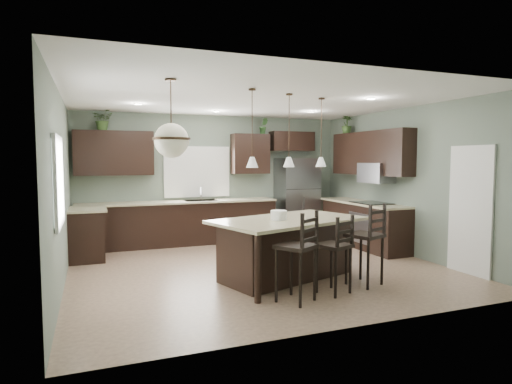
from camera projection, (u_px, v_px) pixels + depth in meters
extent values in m
plane|color=#9E8466|center=(259.00, 268.00, 7.19)|extent=(6.00, 6.00, 0.00)
cube|color=white|center=(470.00, 210.00, 6.74)|extent=(0.04, 0.82, 2.04)
cube|color=white|center=(197.00, 172.00, 9.47)|extent=(1.35, 0.02, 1.00)
cube|color=white|center=(58.00, 181.00, 5.26)|extent=(0.02, 1.10, 1.00)
cube|color=black|center=(87.00, 235.00, 7.77)|extent=(0.60, 0.90, 0.90)
cube|color=beige|center=(87.00, 209.00, 7.74)|extent=(0.66, 0.96, 0.04)
cube|color=black|center=(180.00, 224.00, 9.13)|extent=(4.20, 0.60, 0.90)
cube|color=beige|center=(180.00, 202.00, 9.08)|extent=(4.20, 0.66, 0.04)
cube|color=gray|center=(201.00, 201.00, 9.24)|extent=(0.70, 0.45, 0.01)
cylinder|color=silver|center=(201.00, 194.00, 9.20)|extent=(0.02, 0.02, 0.28)
cube|color=black|center=(114.00, 153.00, 8.67)|extent=(1.55, 0.34, 0.90)
cube|color=black|center=(250.00, 154.00, 9.73)|extent=(0.85, 0.34, 0.90)
cube|color=black|center=(292.00, 141.00, 10.09)|extent=(1.05, 0.34, 0.45)
cube|color=black|center=(364.00, 225.00, 8.94)|extent=(0.60, 2.35, 0.90)
cube|color=beige|center=(363.00, 203.00, 8.90)|extent=(0.66, 2.35, 0.04)
cube|color=black|center=(371.00, 203.00, 8.64)|extent=(0.58, 0.75, 0.02)
cube|color=gray|center=(359.00, 228.00, 8.57)|extent=(0.01, 0.72, 0.60)
cube|color=black|center=(370.00, 153.00, 8.87)|extent=(0.34, 2.35, 0.90)
cube|color=gray|center=(376.00, 173.00, 8.63)|extent=(0.40, 0.75, 0.40)
cube|color=gray|center=(297.00, 198.00, 10.06)|extent=(0.90, 0.74, 1.85)
cube|color=black|center=(288.00, 249.00, 6.50)|extent=(2.54, 1.90, 0.92)
cylinder|color=white|center=(279.00, 215.00, 6.34)|extent=(0.24, 0.24, 0.14)
cube|color=black|center=(296.00, 256.00, 5.43)|extent=(0.60, 0.60, 1.18)
cube|color=black|center=(334.00, 254.00, 5.78)|extent=(0.51, 0.51, 1.08)
cube|color=black|center=(365.00, 244.00, 6.17)|extent=(0.57, 0.57, 1.19)
imported|color=#324C21|center=(103.00, 120.00, 8.52)|extent=(0.43, 0.38, 0.43)
imported|color=#2A5324|center=(264.00, 126.00, 9.77)|extent=(0.23, 0.20, 0.37)
imported|color=#324F22|center=(347.00, 124.00, 9.61)|extent=(0.25, 0.25, 0.42)
plane|color=slate|center=(214.00, 178.00, 9.64)|extent=(6.00, 0.00, 6.00)
plane|color=slate|center=(354.00, 199.00, 4.53)|extent=(6.00, 0.00, 6.00)
plane|color=slate|center=(61.00, 189.00, 6.01)|extent=(0.00, 5.50, 5.50)
plane|color=slate|center=(405.00, 182.00, 8.16)|extent=(0.00, 5.50, 5.50)
plane|color=white|center=(259.00, 99.00, 6.98)|extent=(6.00, 6.00, 0.00)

